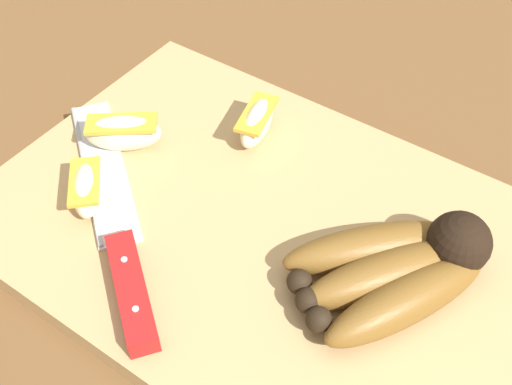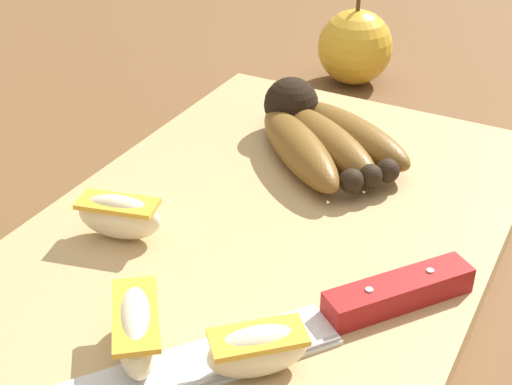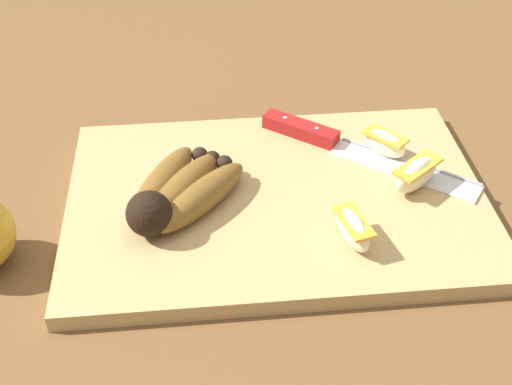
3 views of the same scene
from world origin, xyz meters
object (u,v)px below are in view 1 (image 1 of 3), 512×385
Objects in this scene: banana_bunch at (398,269)px; apple_wedge_near at (123,133)px; chefs_knife at (120,243)px; apple_wedge_far at (257,122)px; apple_wedge_middle at (87,189)px.

banana_bunch reaches higher than apple_wedge_near.
apple_wedge_near is (-0.08, 0.09, 0.01)m from chefs_knife.
apple_wedge_middle is at bearing -115.33° from apple_wedge_far.
chefs_knife is 0.06m from apple_wedge_middle.
apple_wedge_far is (-0.18, 0.08, -0.00)m from banana_bunch.
apple_wedge_far is at bearing 84.95° from chefs_knife.
banana_bunch is 2.36× the size of apple_wedge_near.
apple_wedge_far reaches higher than chefs_knife.
banana_bunch is at bearing 1.16° from apple_wedge_near.
apple_wedge_middle is (-0.25, -0.07, -0.00)m from banana_bunch.
apple_wedge_middle is at bearing -73.18° from apple_wedge_near.
banana_bunch reaches higher than apple_wedge_far.
banana_bunch is at bearing -22.94° from apple_wedge_far.
apple_wedge_middle is at bearing 159.07° from chefs_knife.
apple_wedge_far is (0.01, 0.17, 0.01)m from chefs_knife.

